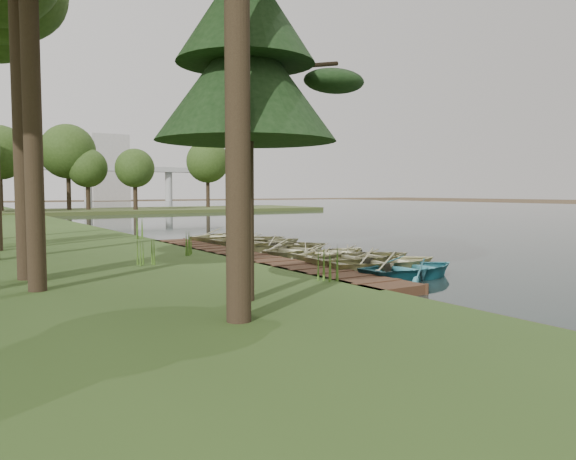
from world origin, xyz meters
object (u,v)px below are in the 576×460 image
boardwalk (248,260)px  rowboat_1 (385,260)px  pine_tree (246,43)px  stored_rowboat (36,234)px  rowboat_0 (412,266)px  rowboat_2 (363,256)px

boardwalk → rowboat_1: rowboat_1 is taller
rowboat_1 → pine_tree: pine_tree is taller
stored_rowboat → pine_tree: bearing=-165.3°
rowboat_0 → pine_tree: pine_tree is taller
rowboat_2 → pine_tree: pine_tree is taller
rowboat_1 → stored_rowboat: 16.49m
stored_rowboat → pine_tree: 17.94m
boardwalk → rowboat_1: 5.19m
rowboat_1 → rowboat_0: bearing=-174.2°
boardwalk → rowboat_2: 4.24m
rowboat_0 → pine_tree: size_ratio=0.41×
rowboat_2 → stored_rowboat: size_ratio=1.07×
stored_rowboat → boardwalk: bearing=-140.7°
stored_rowboat → pine_tree: size_ratio=0.44×
boardwalk → rowboat_0: (2.39, -5.84, 0.26)m
rowboat_1 → rowboat_2: bearing=4.5°
boardwalk → rowboat_2: size_ratio=4.04×
boardwalk → stored_rowboat: size_ratio=4.32×
boardwalk → rowboat_1: size_ratio=4.15×
rowboat_0 → stored_rowboat: size_ratio=0.93×
boardwalk → pine_tree: pine_tree is taller
rowboat_1 → pine_tree: size_ratio=0.45×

